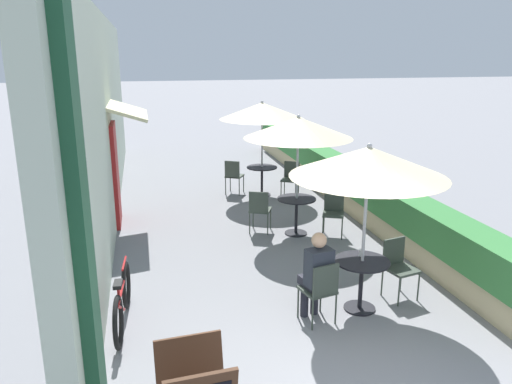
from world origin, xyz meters
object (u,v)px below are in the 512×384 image
object	(u,v)px
patio_umbrella_mid	(298,128)
cafe_chair_mid_left	(260,208)
seated_patron_near_left	(316,272)
bicycle_leaning	(122,301)
patio_table_far	(262,175)
cafe_chair_far_left	(234,174)
coffee_cup_near	(361,253)
cafe_chair_far_right	(291,176)
patio_table_near	(361,275)
patio_umbrella_far	(262,111)
patio_table_mid	(296,208)
cafe_chair_near_right	(398,263)
cafe_chair_mid_right	(334,210)
patio_umbrella_near	(369,162)
cafe_chair_near_left	(321,288)

from	to	relation	value
patio_umbrella_mid	cafe_chair_mid_left	distance (m)	1.74
seated_patron_near_left	bicycle_leaning	size ratio (longest dim) A/B	0.75
patio_table_far	cafe_chair_far_left	xyz separation A→B (m)	(-0.66, 0.28, -0.01)
coffee_cup_near	cafe_chair_far_right	world-z (taller)	cafe_chair_far_right
patio_table_near	patio_umbrella_far	distance (m)	6.09
patio_table_mid	cafe_chair_mid_left	bearing A→B (deg)	162.42
patio_table_near	patio_umbrella_far	xyz separation A→B (m)	(0.02, 5.88, 1.58)
cafe_chair_mid_left	patio_table_near	bearing A→B (deg)	-55.01
patio_table_near	cafe_chair_far_right	distance (m)	5.64
cafe_chair_far_right	bicycle_leaning	size ratio (longest dim) A/B	0.52
patio_umbrella_far	cafe_chair_far_right	world-z (taller)	patio_umbrella_far
cafe_chair_far_left	patio_table_far	bearing A→B (deg)	6.09
cafe_chair_mid_left	bicycle_leaning	xyz separation A→B (m)	(-2.55, -2.99, -0.17)
cafe_chair_near_right	patio_table_mid	bearing A→B (deg)	-90.32
patio_table_near	cafe_chair_mid_right	distance (m)	2.94
patio_umbrella_near	cafe_chair_far_left	distance (m)	6.40
cafe_chair_near_left	cafe_chair_mid_right	size ratio (longest dim) A/B	1.00
cafe_chair_near_left	seated_patron_near_left	xyz separation A→B (m)	(-0.03, 0.11, 0.17)
cafe_chair_near_left	cafe_chair_far_left	world-z (taller)	same
patio_table_mid	seated_patron_near_left	bearing A→B (deg)	-102.94
cafe_chair_mid_right	cafe_chair_near_right	bearing A→B (deg)	112.87
patio_umbrella_near	cafe_chair_mid_right	size ratio (longest dim) A/B	2.70
cafe_chair_near_left	patio_table_mid	distance (m)	3.38
patio_umbrella_mid	cafe_chair_far_right	xyz separation A→B (m)	(0.65, 2.53, -1.59)
patio_umbrella_mid	patio_umbrella_near	bearing A→B (deg)	-90.55
cafe_chair_mid_left	cafe_chair_near_right	bearing A→B (deg)	-42.64
cafe_chair_near_right	patio_table_far	xyz separation A→B (m)	(-0.66, 5.64, 0.01)
patio_umbrella_near	coffee_cup_near	world-z (taller)	patio_umbrella_near
cafe_chair_near_right	cafe_chair_far_left	distance (m)	6.07
bicycle_leaning	patio_table_mid	bearing A→B (deg)	44.71
patio_table_mid	cafe_chair_far_left	bearing A→B (deg)	102.28
cafe_chair_mid_right	cafe_chair_far_left	size ratio (longest dim) A/B	1.00
seated_patron_near_left	cafe_chair_far_left	world-z (taller)	seated_patron_near_left
coffee_cup_near	patio_umbrella_near	bearing A→B (deg)	-108.90
seated_patron_near_left	patio_table_mid	bearing A→B (deg)	63.80
cafe_chair_near_left	cafe_chair_mid_right	bearing A→B (deg)	52.43
patio_table_near	bicycle_leaning	world-z (taller)	bicycle_leaning
patio_table_near	cafe_chair_near_right	xyz separation A→B (m)	(0.68, 0.24, -0.01)
patio_table_near	patio_umbrella_near	distance (m)	1.58
patio_table_near	seated_patron_near_left	world-z (taller)	seated_patron_near_left
cafe_chair_near_right	cafe_chair_mid_right	size ratio (longest dim) A/B	1.00
cafe_chair_near_left	cafe_chair_far_left	xyz separation A→B (m)	(0.04, 6.40, 0.00)
patio_table_near	patio_table_far	distance (m)	5.88
patio_umbrella_mid	cafe_chair_far_left	xyz separation A→B (m)	(-0.67, 3.09, -1.59)
cafe_chair_mid_right	patio_table_near	bearing A→B (deg)	99.57
patio_table_mid	cafe_chair_mid_left	xyz separation A→B (m)	(-0.69, 0.22, -0.01)
cafe_chair_far_right	patio_table_mid	bearing A→B (deg)	104.79
patio_umbrella_near	cafe_chair_far_left	xyz separation A→B (m)	(-0.64, 6.16, -1.59)
cafe_chair_far_left	cafe_chair_mid_left	bearing A→B (deg)	-61.03
patio_table_mid	cafe_chair_far_left	size ratio (longest dim) A/B	0.86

